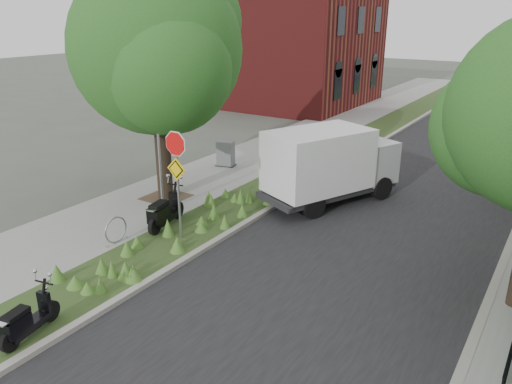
% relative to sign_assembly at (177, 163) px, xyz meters
% --- Properties ---
extents(ground, '(120.00, 120.00, 0.00)m').
position_rel_sign_assembly_xyz_m(ground, '(1.40, -0.58, -2.33)').
color(ground, '#4C5147').
rests_on(ground, ground).
extents(sidewalk_near, '(3.50, 60.00, 0.12)m').
position_rel_sign_assembly_xyz_m(sidewalk_near, '(-2.85, 9.42, -2.27)').
color(sidewalk_near, gray).
rests_on(sidewalk_near, ground).
extents(verge, '(2.00, 60.00, 0.12)m').
position_rel_sign_assembly_xyz_m(verge, '(-0.10, 9.42, -2.27)').
color(verge, '#28411C').
rests_on(verge, ground).
extents(kerb_near, '(0.20, 60.00, 0.13)m').
position_rel_sign_assembly_xyz_m(kerb_near, '(0.90, 9.42, -2.26)').
color(kerb_near, '#9E9991').
rests_on(kerb_near, ground).
extents(road, '(7.00, 60.00, 0.01)m').
position_rel_sign_assembly_xyz_m(road, '(4.40, 9.42, -2.32)').
color(road, black).
rests_on(road, ground).
extents(street_tree_main, '(6.21, 5.54, 7.66)m').
position_rel_sign_assembly_xyz_m(street_tree_main, '(-2.68, 2.28, 2.48)').
color(street_tree_main, black).
rests_on(street_tree_main, ground).
extents(bare_post, '(0.08, 0.08, 4.00)m').
position_rel_sign_assembly_xyz_m(bare_post, '(-1.80, 1.22, -0.21)').
color(bare_post, '#A5A8AD').
rests_on(bare_post, ground).
extents(bike_hoop, '(0.06, 0.78, 0.77)m').
position_rel_sign_assembly_xyz_m(bike_hoop, '(-1.30, -1.18, -1.83)').
color(bike_hoop, '#A5A8AD').
rests_on(bike_hoop, ground).
extents(sign_assembly, '(0.94, 0.08, 3.22)m').
position_rel_sign_assembly_xyz_m(sign_assembly, '(0.00, 0.00, 0.00)').
color(sign_assembly, '#A5A8AD').
rests_on(sign_assembly, ground).
extents(brick_building, '(9.40, 10.40, 8.30)m').
position_rel_sign_assembly_xyz_m(brick_building, '(-8.10, 21.42, 1.88)').
color(brick_building, maroon).
rests_on(brick_building, ground).
extents(scooter_near, '(0.61, 1.81, 0.87)m').
position_rel_sign_assembly_xyz_m(scooter_near, '(-0.86, 0.22, -1.78)').
color(scooter_near, black).
rests_on(scooter_near, ground).
extents(scooter_far, '(0.51, 1.49, 0.72)m').
position_rel_sign_assembly_xyz_m(scooter_far, '(0.54, -5.18, -1.86)').
color(scooter_far, black).
rests_on(scooter_far, ground).
extents(box_truck, '(3.59, 5.14, 2.18)m').
position_rel_sign_assembly_xyz_m(box_truck, '(2.12, 5.14, -0.91)').
color(box_truck, '#262628').
rests_on(box_truck, ground).
extents(utility_cabinet, '(0.88, 0.69, 1.03)m').
position_rel_sign_assembly_xyz_m(utility_cabinet, '(-3.07, 6.35, -1.72)').
color(utility_cabinet, '#262628').
rests_on(utility_cabinet, ground).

